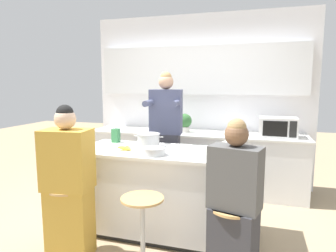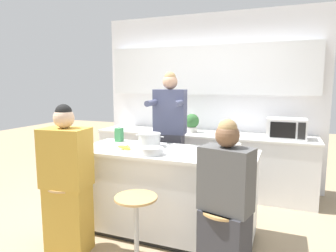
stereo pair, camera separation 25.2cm
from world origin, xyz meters
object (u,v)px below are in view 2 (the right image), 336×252
(person_cooking, at_px, (170,141))
(cooking_pot, at_px, (149,140))
(kitchen_island, at_px, (165,192))
(person_wrapped_blanket, at_px, (67,183))
(coffee_cup_near, at_px, (235,154))
(microwave, at_px, (286,128))
(bar_stool_center, at_px, (136,229))
(bar_stool_rightmost, at_px, (224,245))
(juice_carton, at_px, (119,135))
(potted_plant, at_px, (192,122))
(fruit_bowl, at_px, (152,151))
(person_seated_near, at_px, (225,215))
(bar_stool_leftmost, at_px, (68,214))
(banana_bunch, at_px, (125,147))

(person_cooking, relative_size, cooking_pot, 5.13)
(kitchen_island, bearing_deg, person_wrapped_blanket, -137.27)
(kitchen_island, bearing_deg, coffee_cup_near, -8.06)
(cooking_pot, height_order, microwave, microwave)
(bar_stool_center, relative_size, person_cooking, 0.37)
(bar_stool_rightmost, relative_size, cooking_pot, 1.90)
(juice_carton, height_order, potted_plant, potted_plant)
(person_wrapped_blanket, bearing_deg, coffee_cup_near, 14.30)
(person_cooking, height_order, fruit_bowl, person_cooking)
(bar_stool_rightmost, bearing_deg, potted_plant, 113.33)
(person_wrapped_blanket, bearing_deg, potted_plant, 68.26)
(person_wrapped_blanket, xyz_separation_m, juice_carton, (0.02, 0.93, 0.32))
(bar_stool_center, distance_m, juice_carton, 1.34)
(coffee_cup_near, bearing_deg, juice_carton, 166.15)
(cooking_pot, bearing_deg, kitchen_island, -27.11)
(person_wrapped_blanket, height_order, potted_plant, person_wrapped_blanket)
(person_seated_near, relative_size, fruit_bowl, 6.01)
(bar_stool_center, distance_m, person_wrapped_blanket, 0.80)
(bar_stool_leftmost, height_order, coffee_cup_near, coffee_cup_near)
(bar_stool_rightmost, height_order, cooking_pot, cooking_pot)
(bar_stool_leftmost, xyz_separation_m, cooking_pot, (0.52, 0.77, 0.64))
(bar_stool_center, height_order, fruit_bowl, fruit_bowl)
(bar_stool_center, height_order, juice_carton, juice_carton)
(bar_stool_rightmost, distance_m, coffee_cup_near, 0.82)
(kitchen_island, distance_m, bar_stool_center, 0.69)
(kitchen_island, xyz_separation_m, bar_stool_leftmost, (-0.76, -0.65, -0.11))
(microwave, bearing_deg, fruit_bowl, -126.86)
(person_wrapped_blanket, xyz_separation_m, coffee_cup_near, (1.48, 0.57, 0.28))
(person_seated_near, relative_size, cooking_pot, 3.95)
(bar_stool_center, distance_m, potted_plant, 2.26)
(bar_stool_rightmost, relative_size, juice_carton, 3.60)
(fruit_bowl, bearing_deg, cooking_pot, 118.72)
(kitchen_island, height_order, bar_stool_leftmost, kitchen_island)
(coffee_cup_near, bearing_deg, cooking_pot, 166.92)
(kitchen_island, xyz_separation_m, person_wrapped_blanket, (-0.73, -0.68, 0.21))
(bar_stool_leftmost, relative_size, cooking_pot, 1.90)
(person_cooking, height_order, juice_carton, person_cooking)
(fruit_bowl, bearing_deg, coffee_cup_near, 8.62)
(person_cooking, distance_m, juice_carton, 0.67)
(juice_carton, xyz_separation_m, microwave, (1.89, 1.17, 0.02))
(bar_stool_leftmost, relative_size, person_seated_near, 0.48)
(bar_stool_center, distance_m, person_cooking, 1.48)
(bar_stool_rightmost, xyz_separation_m, person_wrapped_blanket, (-1.49, -0.02, 0.32))
(kitchen_island, xyz_separation_m, juice_carton, (-0.71, 0.25, 0.54))
(bar_stool_rightmost, xyz_separation_m, juice_carton, (-1.47, 0.91, 0.65))
(banana_bunch, xyz_separation_m, potted_plant, (0.25, 1.60, 0.09))
(kitchen_island, relative_size, person_cooking, 1.08)
(cooking_pot, bearing_deg, bar_stool_leftmost, -123.78)
(bar_stool_center, relative_size, juice_carton, 3.60)
(cooking_pot, relative_size, potted_plant, 1.22)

